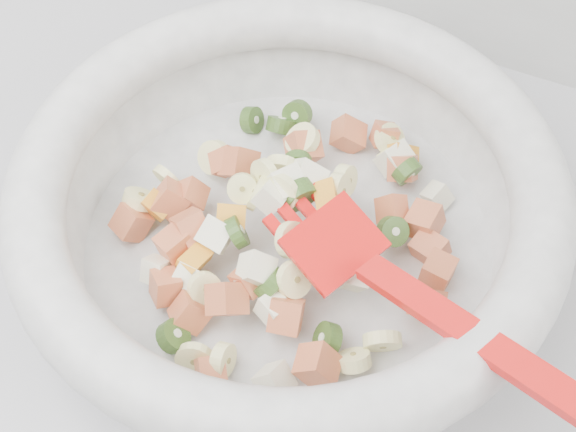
% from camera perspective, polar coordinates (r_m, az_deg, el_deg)
% --- Properties ---
extents(mixing_bowl, '(0.44, 0.38, 0.13)m').
position_cam_1_polar(mixing_bowl, '(0.56, 0.02, 0.64)').
color(mixing_bowl, white).
rests_on(mixing_bowl, counter).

